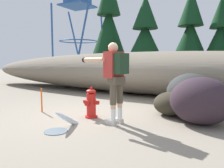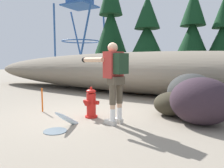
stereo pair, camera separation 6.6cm
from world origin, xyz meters
The scene contains 13 objects.
ground_plane centered at (0.00, 0.00, -0.02)m, with size 56.00×56.00×0.04m, color gray.
dirt_embankment centered at (0.00, 3.88, 0.82)m, with size 17.98×3.20×1.63m, color #756B5B.
fire_hydrant centered at (-0.03, -0.20, 0.32)m, with size 0.39×0.33×0.69m.
hydrant_water_jet centered at (-0.03, -0.91, 0.04)m, with size 0.42×1.21×0.69m.
utility_worker centered at (0.64, -0.36, 1.04)m, with size 1.03×0.66×1.63m.
boulder_large centered at (2.19, 0.44, 0.48)m, with size 1.23×1.02×0.95m, color #30232C.
boulder_mid centered at (1.83, 1.52, 0.48)m, with size 1.19×1.18×0.96m, color #303130.
boulder_outlier centered at (1.50, 0.88, 0.27)m, with size 0.85×0.82×0.55m, color #2E2A1E.
pine_tree_far_left centered at (-4.79, 8.93, 3.90)m, with size 2.49×2.49×7.40m.
pine_tree_left centered at (-1.81, 8.01, 2.81)m, with size 2.31×2.31×5.12m.
pine_tree_center centered at (0.50, 9.37, 2.95)m, with size 2.25×2.25×5.53m.
pine_tree_right centered at (2.09, 9.61, 2.80)m, with size 1.83×1.83×4.92m.
survey_stake centered at (-1.40, -0.37, 0.30)m, with size 0.04×0.04×0.60m, color #E55914.
Camera 2 is at (2.72, -4.06, 1.27)m, focal length 34.15 mm.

